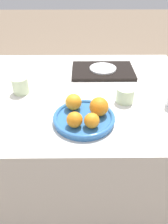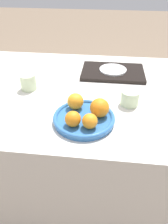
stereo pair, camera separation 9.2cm
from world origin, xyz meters
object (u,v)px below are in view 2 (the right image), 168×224
(orange_3, at_px, (90,121))
(side_plate, at_px, (113,70))
(orange_0, at_px, (75,101))
(fruit_platter, at_px, (84,118))
(orange_1, at_px, (73,119))
(cup_0, at_px, (28,82))
(orange_2, at_px, (100,108))
(cup_1, at_px, (130,98))
(serving_tray, at_px, (113,72))

(orange_3, distance_m, side_plate, 0.56)
(orange_0, xyz_separation_m, side_plate, (0.17, 0.42, -0.03))
(fruit_platter, xyz_separation_m, orange_1, (-0.04, -0.06, 0.04))
(side_plate, height_order, cup_0, cup_0)
(orange_2, distance_m, cup_1, 0.20)
(orange_2, xyz_separation_m, orange_3, (-0.03, -0.08, -0.01))
(fruit_platter, height_order, orange_2, orange_2)
(side_plate, relative_size, cup_1, 1.88)
(orange_0, distance_m, cup_1, 0.26)
(orange_1, distance_m, orange_2, 0.13)
(orange_2, bearing_deg, serving_tray, 83.20)
(side_plate, bearing_deg, fruit_platter, -103.79)
(cup_0, bearing_deg, fruit_platter, -37.27)
(orange_2, relative_size, side_plate, 0.51)
(orange_1, xyz_separation_m, cup_1, (0.24, 0.22, -0.02))
(orange_0, height_order, side_plate, orange_0)
(serving_tray, distance_m, cup_0, 0.51)
(orange_0, height_order, cup_1, orange_0)
(cup_1, bearing_deg, orange_0, -159.64)
(orange_3, relative_size, cup_1, 0.73)
(side_plate, bearing_deg, orange_3, -99.22)
(cup_1, bearing_deg, orange_3, -127.81)
(fruit_platter, distance_m, orange_3, 0.08)
(orange_3, relative_size, cup_0, 0.75)
(orange_3, relative_size, side_plate, 0.39)
(orange_1, distance_m, side_plate, 0.57)
(serving_tray, bearing_deg, orange_0, -111.42)
(orange_1, xyz_separation_m, orange_3, (0.07, -0.00, -0.00))
(serving_tray, bearing_deg, orange_1, -106.16)
(orange_1, bearing_deg, orange_3, -4.09)
(orange_0, distance_m, orange_3, 0.15)
(cup_0, relative_size, cup_1, 0.97)
(orange_3, bearing_deg, cup_0, 138.95)
(orange_0, relative_size, side_plate, 0.45)
(orange_0, xyz_separation_m, cup_1, (0.25, 0.09, -0.02))
(fruit_platter, bearing_deg, serving_tray, 76.21)
(serving_tray, bearing_deg, cup_0, -151.60)
(side_plate, xyz_separation_m, cup_1, (0.08, -0.33, 0.01))
(orange_2, relative_size, cup_0, 0.99)
(side_plate, distance_m, cup_0, 0.51)
(orange_0, relative_size, orange_1, 1.12)
(orange_3, xyz_separation_m, cup_0, (-0.36, 0.31, -0.01))
(orange_1, distance_m, orange_3, 0.07)
(orange_1, height_order, side_plate, orange_1)
(orange_3, bearing_deg, cup_1, 52.19)
(orange_0, distance_m, orange_1, 0.12)
(cup_0, xyz_separation_m, cup_1, (0.53, -0.09, -0.01))
(fruit_platter, bearing_deg, orange_0, 124.91)
(cup_1, bearing_deg, fruit_platter, -141.92)
(orange_0, bearing_deg, cup_1, 20.36)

